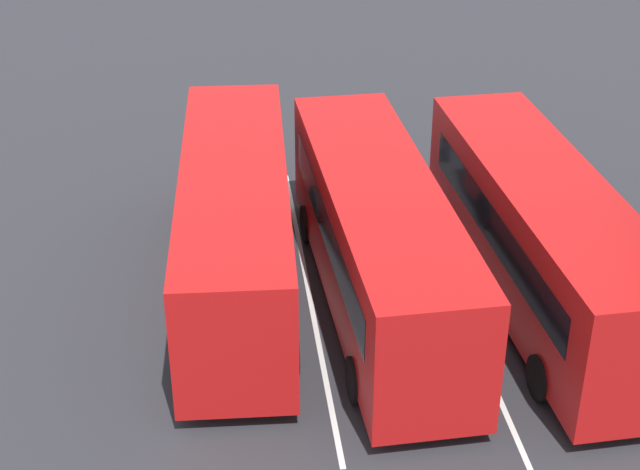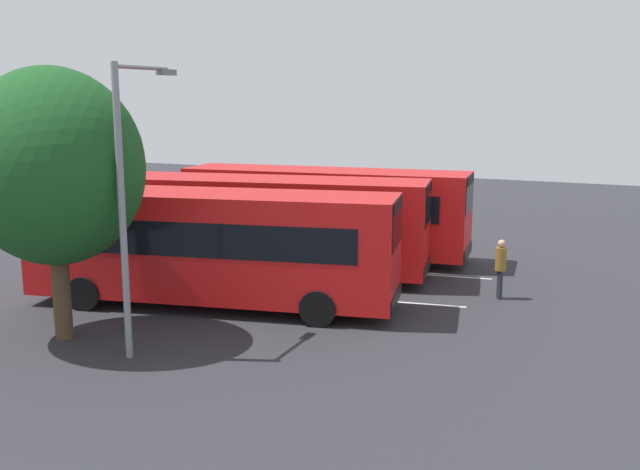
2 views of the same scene
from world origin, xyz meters
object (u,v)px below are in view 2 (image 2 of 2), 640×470
at_px(pedestrian, 501,264).
at_px(street_lamp, 128,190).
at_px(bus_far_left, 212,245).
at_px(bus_center_left, 269,223).
at_px(depot_tree, 53,167).
at_px(bus_center_right, 326,210).

xyz_separation_m(pedestrian, street_lamp, (-6.83, -8.36, 2.82)).
distance_m(bus_far_left, street_lamp, 4.62).
bearing_deg(street_lamp, bus_far_left, 5.96).
bearing_deg(bus_center_left, street_lamp, -96.39).
height_order(street_lamp, depot_tree, street_lamp).
bearing_deg(street_lamp, depot_tree, 85.36).
bearing_deg(bus_far_left, pedestrian, 17.71).
distance_m(bus_center_left, street_lamp, 8.19).
bearing_deg(street_lamp, pedestrian, -40.42).
bearing_deg(bus_center_left, depot_tree, -113.54).
bearing_deg(depot_tree, pedestrian, 41.82).
height_order(bus_center_left, street_lamp, street_lamp).
height_order(bus_far_left, bus_center_right, same).
bearing_deg(bus_center_left, bus_center_right, 69.03).
relative_size(bus_far_left, depot_tree, 1.63).
relative_size(pedestrian, street_lamp, 0.27).
relative_size(bus_center_right, depot_tree, 1.62).
bearing_deg(depot_tree, bus_center_right, 79.19).
relative_size(bus_center_left, depot_tree, 1.63).
xyz_separation_m(bus_center_left, street_lamp, (0.77, -7.88, 2.08)).
height_order(bus_center_left, pedestrian, bus_center_left).
distance_m(bus_far_left, depot_tree, 5.01).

